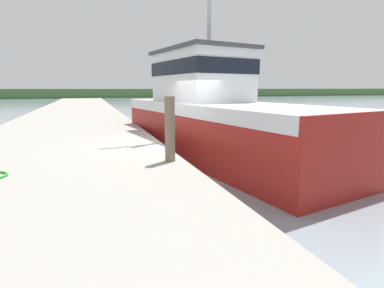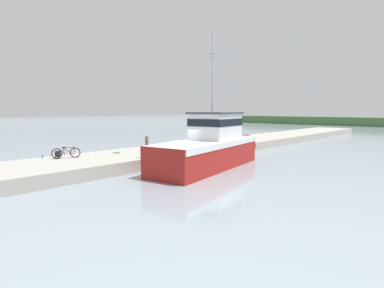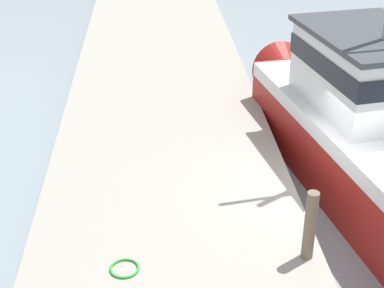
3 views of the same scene
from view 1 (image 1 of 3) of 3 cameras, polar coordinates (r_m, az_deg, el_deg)
ground_plane at (r=8.90m, az=-1.75°, el=-4.18°), size 320.00×320.00×0.00m
dock_pier at (r=8.47m, az=-24.05°, el=-3.27°), size 5.43×80.00×0.75m
far_shoreline at (r=80.75m, az=4.84°, el=9.72°), size 180.00×5.00×2.04m
fishing_boat_main at (r=10.31m, az=3.32°, el=5.78°), size 4.50×11.18×8.56m
boat_orange_near at (r=56.74m, az=9.70°, el=8.90°), size 4.79×3.72×1.92m
mooring_post at (r=6.25m, az=-4.23°, el=2.83°), size 0.21×0.21×1.36m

